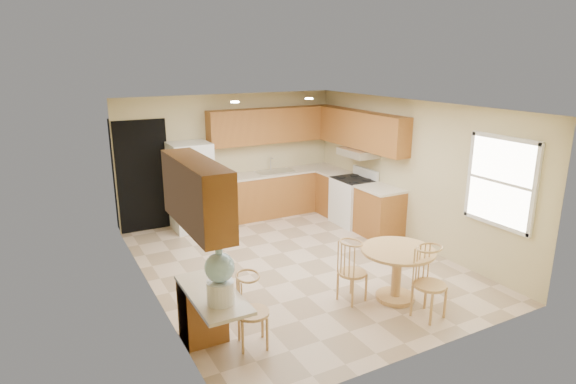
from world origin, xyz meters
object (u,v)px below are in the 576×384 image
chair_desk (255,307)px  refrigerator (191,187)px  stove (353,201)px  chair_table_b (436,279)px  water_crock (220,277)px  chair_table_a (356,267)px  dining_table (397,267)px

chair_desk → refrigerator: bearing=-173.7°
stove → chair_table_b: 3.69m
refrigerator → chair_table_b: refrigerator is taller
stove → water_crock: water_crock is taller
stove → chair_table_a: 3.24m
dining_table → water_crock: water_crock is taller
refrigerator → chair_table_b: size_ratio=1.80×
refrigerator → water_crock: size_ratio=2.64×
dining_table → chair_table_b: bearing=-85.6°
chair_table_b → water_crock: size_ratio=1.47×
refrigerator → stove: 3.14m
chair_table_a → water_crock: water_crock is taller
chair_desk → water_crock: size_ratio=1.38×
chair_table_a → dining_table: bearing=61.0°
stove → chair_table_b: stove is taller
dining_table → stove: bearing=65.0°
chair_table_a → chair_desk: bearing=-90.3°
chair_desk → chair_table_a: bearing=116.1°
water_crock → stove: bearing=38.6°
stove → chair_desk: stove is taller
dining_table → chair_desk: size_ratio=1.13×
chair_table_b → chair_desk: bearing=-22.7°
chair_table_a → water_crock: 2.18m
chair_table_a → chair_desk: chair_desk is taller
stove → water_crock: size_ratio=1.73×
refrigerator → chair_table_b: bearing=-71.0°
dining_table → chair_desk: chair_desk is taller
dining_table → chair_table_a: size_ratio=1.15×
stove → water_crock: bearing=-141.4°
chair_table_a → chair_table_b: chair_table_b is taller
dining_table → water_crock: (-2.61, -0.32, 0.58)m
chair_table_b → chair_table_a: bearing=-64.1°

